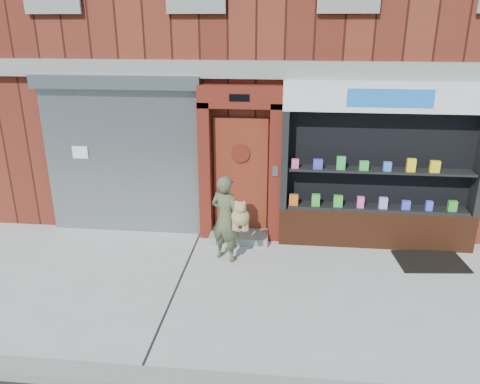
# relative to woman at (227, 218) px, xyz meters

# --- Properties ---
(ground) EXTENTS (80.00, 80.00, 0.00)m
(ground) POSITION_rel_woman_xyz_m (0.87, -0.94, -0.78)
(ground) COLOR #9E9E99
(ground) RESTS_ON ground
(building) EXTENTS (12.00, 8.16, 8.00)m
(building) POSITION_rel_woman_xyz_m (0.87, 5.05, 3.22)
(building) COLOR #591D14
(building) RESTS_ON ground
(shutter_bay) EXTENTS (3.10, 0.30, 3.04)m
(shutter_bay) POSITION_rel_woman_xyz_m (-2.13, 0.98, 0.94)
(shutter_bay) COLOR gray
(shutter_bay) RESTS_ON ground
(red_door_bay) EXTENTS (1.52, 0.58, 2.90)m
(red_door_bay) POSITION_rel_woman_xyz_m (0.12, 0.92, 0.68)
(red_door_bay) COLOR #5D1810
(red_door_bay) RESTS_ON ground
(pharmacy_bay) EXTENTS (3.50, 0.41, 3.00)m
(pharmacy_bay) POSITION_rel_woman_xyz_m (2.62, 0.87, 0.59)
(pharmacy_bay) COLOR #532613
(pharmacy_bay) RESTS_ON ground
(woman) EXTENTS (0.76, 0.58, 1.53)m
(woman) POSITION_rel_woman_xyz_m (0.00, 0.00, 0.00)
(woman) COLOR #4D5236
(woman) RESTS_ON ground
(doormat) EXTENTS (1.21, 0.90, 0.03)m
(doormat) POSITION_rel_woman_xyz_m (3.52, 0.25, -0.77)
(doormat) COLOR black
(doormat) RESTS_ON ground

